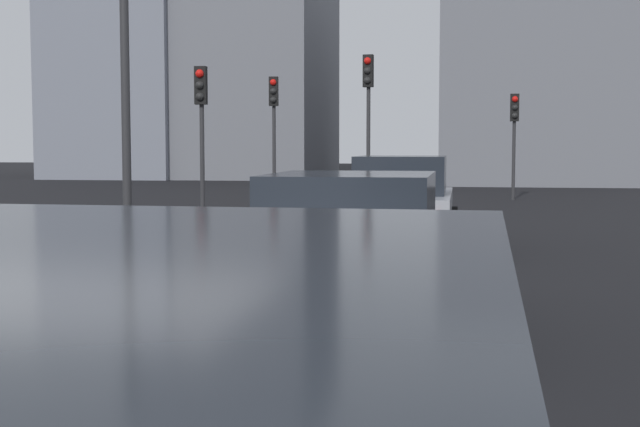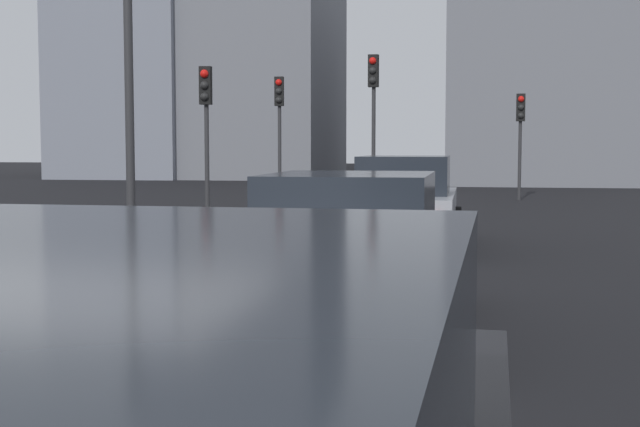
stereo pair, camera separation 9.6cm
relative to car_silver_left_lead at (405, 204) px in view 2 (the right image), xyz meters
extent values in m
cube|color=#A8AAB2|center=(0.06, 0.00, -0.16)|extent=(4.25, 1.76, 0.71)
cube|color=#1E232B|center=(-0.16, 0.00, 0.52)|extent=(1.91, 1.55, 0.66)
cylinder|color=black|center=(1.37, -0.88, -0.46)|extent=(0.64, 0.22, 0.64)
cylinder|color=black|center=(1.37, 0.88, -0.46)|extent=(0.64, 0.22, 0.64)
cylinder|color=black|center=(-1.26, -0.88, -0.46)|extent=(0.64, 0.22, 0.64)
cylinder|color=black|center=(-1.26, 0.88, -0.46)|extent=(0.64, 0.22, 0.64)
cube|color=red|center=(-2.09, -0.63, -0.03)|extent=(0.03, 0.20, 0.11)
cube|color=red|center=(-2.09, 0.63, -0.03)|extent=(0.03, 0.20, 0.11)
cube|color=silver|center=(-7.15, -0.01, -0.18)|extent=(4.27, 1.78, 0.67)
cube|color=#1E232B|center=(-7.36, 0.00, 0.46)|extent=(1.93, 1.55, 0.62)
cylinder|color=black|center=(-5.83, -0.89, -0.46)|extent=(0.64, 0.23, 0.64)
cylinder|color=black|center=(-5.82, 0.86, -0.46)|extent=(0.64, 0.23, 0.64)
cylinder|color=black|center=(-8.48, -0.87, -0.46)|extent=(0.64, 0.23, 0.64)
cylinder|color=black|center=(-8.46, 0.88, -0.46)|extent=(0.64, 0.23, 0.64)
cube|color=red|center=(-9.30, -0.62, -0.06)|extent=(0.03, 0.20, 0.11)
cube|color=red|center=(-9.29, 0.64, -0.06)|extent=(0.03, 0.20, 0.11)
cube|color=#1E232B|center=(-14.23, -0.34, 0.53)|extent=(2.18, 1.65, 0.67)
cylinder|color=#2D2D30|center=(11.17, 4.74, 0.74)|extent=(0.11, 0.11, 3.04)
cube|color=black|center=(11.11, 4.74, 2.71)|extent=(0.22, 0.30, 0.90)
sphere|color=red|center=(11.00, 4.73, 2.98)|extent=(0.20, 0.20, 0.20)
sphere|color=black|center=(11.00, 4.73, 2.71)|extent=(0.20, 0.20, 0.20)
sphere|color=black|center=(11.00, 4.73, 2.44)|extent=(0.20, 0.20, 0.20)
cylinder|color=#2D2D30|center=(8.98, 1.55, 0.94)|extent=(0.11, 0.11, 3.44)
cube|color=black|center=(8.92, 1.56, 3.12)|extent=(0.22, 0.30, 0.90)
sphere|color=red|center=(8.81, 1.57, 3.39)|extent=(0.20, 0.20, 0.20)
sphere|color=black|center=(8.81, 1.57, 3.12)|extent=(0.20, 0.20, 0.20)
sphere|color=black|center=(8.81, 1.57, 2.85)|extent=(0.20, 0.20, 0.20)
cylinder|color=#2D2D30|center=(4.58, 5.09, 0.62)|extent=(0.11, 0.11, 2.79)
cube|color=black|center=(4.52, 5.08, 2.46)|extent=(0.21, 0.29, 0.90)
sphere|color=red|center=(4.41, 5.08, 2.73)|extent=(0.20, 0.20, 0.20)
sphere|color=black|center=(4.41, 5.08, 2.46)|extent=(0.20, 0.20, 0.20)
sphere|color=black|center=(4.41, 5.08, 2.19)|extent=(0.20, 0.20, 0.20)
cylinder|color=#2D2D30|center=(13.96, -2.76, 0.52)|extent=(0.11, 0.11, 2.60)
cube|color=black|center=(13.90, -2.76, 2.27)|extent=(0.20, 0.28, 0.90)
sphere|color=red|center=(13.79, -2.76, 2.54)|extent=(0.20, 0.20, 0.20)
sphere|color=black|center=(13.79, -2.76, 2.27)|extent=(0.20, 0.20, 0.20)
sphere|color=black|center=(13.79, -2.76, 2.00)|extent=(0.20, 0.20, 0.20)
cylinder|color=#2D2D30|center=(-0.62, 4.93, 2.27)|extent=(0.16, 0.16, 6.10)
cube|color=slate|center=(30.63, -4.51, 3.99)|extent=(15.57, 8.89, 9.53)
cube|color=slate|center=(34.15, 11.49, 8.07)|extent=(12.83, 9.46, 17.70)
cube|color=gray|center=(34.77, 17.49, 5.33)|extent=(14.95, 7.23, 12.22)
camera|label=1|loc=(-15.74, -1.05, 1.05)|focal=49.25mm
camera|label=2|loc=(-15.73, -1.14, 1.05)|focal=49.25mm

